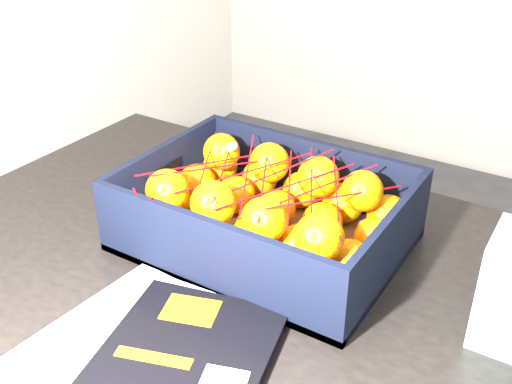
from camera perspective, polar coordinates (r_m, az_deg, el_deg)
The scene contains 6 objects.
table at distance 1.01m, azimuth -0.42°, elevation -12.13°, with size 1.20×0.80×0.75m.
magazine_stack at distance 0.81m, azimuth -10.12°, elevation -14.68°, with size 0.34×0.32×0.02m.
produce_crate at distance 0.99m, azimuth 0.92°, elevation -2.88°, with size 0.43×0.32×0.13m.
clementine_heap at distance 0.98m, azimuth 0.90°, elevation -1.76°, with size 0.41×0.30×0.12m.
mesh_net at distance 0.95m, azimuth 0.36°, elevation 1.07°, with size 0.36×0.29×0.09m.
retail_carton at distance 0.85m, azimuth 22.89°, elevation -8.35°, with size 0.07×0.10×0.15m, color white.
Camera 1 is at (0.13, -0.98, 1.32)m, focal length 42.40 mm.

